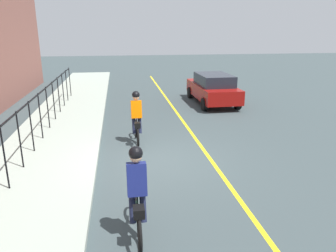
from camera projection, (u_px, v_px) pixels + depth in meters
ground_plane at (158, 160)px, 9.79m from camera, size 80.00×80.00×0.00m
lane_line_centre at (209, 157)px, 10.02m from camera, size 36.00×0.12×0.01m
sidewalk at (41, 165)px, 9.27m from camera, size 40.00×3.20×0.15m
iron_fence at (30, 117)px, 9.81m from camera, size 17.56×0.04×1.60m
cyclist_lead at (137, 117)px, 11.07m from camera, size 1.71×0.36×1.83m
cyclist_follow at (137, 193)px, 5.99m from camera, size 1.71×0.36×1.83m
patrol_sedan at (213, 88)px, 16.97m from camera, size 4.43×1.97×1.58m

